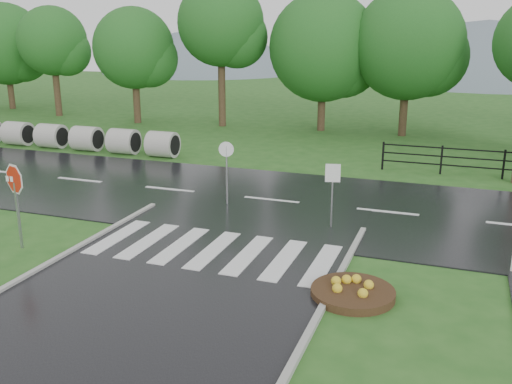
% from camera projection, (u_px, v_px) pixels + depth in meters
% --- Properties ---
extents(ground, '(120.00, 120.00, 0.00)m').
position_uv_depth(ground, '(107.00, 345.00, 10.90)').
color(ground, '#285B1E').
rests_on(ground, ground).
extents(main_road, '(90.00, 8.00, 0.04)m').
position_uv_depth(main_road, '(271.00, 201.00, 19.93)').
color(main_road, black).
rests_on(main_road, ground).
extents(crosswalk, '(6.50, 2.80, 0.02)m').
position_uv_depth(crosswalk, '(213.00, 250.00, 15.40)').
color(crosswalk, silver).
rests_on(crosswalk, ground).
extents(fence_west, '(9.58, 0.08, 1.20)m').
position_uv_depth(fence_west, '(504.00, 161.00, 22.62)').
color(fence_west, black).
rests_on(fence_west, ground).
extents(hills, '(102.00, 48.00, 48.00)m').
position_uv_depth(hills, '(432.00, 201.00, 72.80)').
color(hills, slate).
rests_on(hills, ground).
extents(treeline, '(83.20, 5.20, 10.00)m').
position_uv_depth(treeline, '(366.00, 135.00, 32.26)').
color(treeline, '#1B581C').
rests_on(treeline, ground).
extents(culvert_pipes, '(11.80, 1.20, 1.20)m').
position_uv_depth(culvert_pipes, '(69.00, 137.00, 28.29)').
color(culvert_pipes, '#9E9B93').
rests_on(culvert_pipes, ground).
extents(stop_sign, '(1.06, 0.39, 2.52)m').
position_uv_depth(stop_sign, '(15.00, 186.00, 15.20)').
color(stop_sign, '#939399').
rests_on(stop_sign, ground).
extents(flower_bed, '(1.90, 1.90, 0.38)m').
position_uv_depth(flower_bed, '(353.00, 291.00, 12.79)').
color(flower_bed, '#332111').
rests_on(flower_bed, ground).
extents(reg_sign_small, '(0.44, 0.12, 2.00)m').
position_uv_depth(reg_sign_small, '(333.00, 183.00, 16.80)').
color(reg_sign_small, '#939399').
rests_on(reg_sign_small, ground).
extents(reg_sign_round, '(0.50, 0.15, 2.19)m').
position_uv_depth(reg_sign_round, '(227.00, 165.00, 19.14)').
color(reg_sign_round, '#939399').
rests_on(reg_sign_round, ground).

